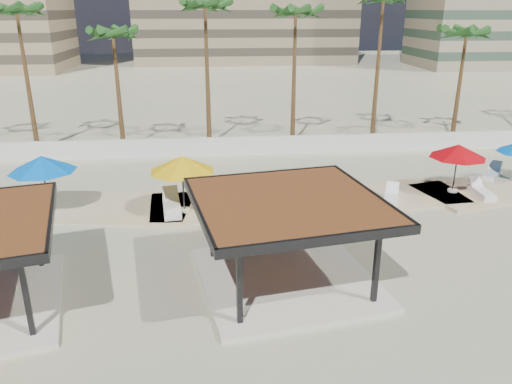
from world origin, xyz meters
TOP-DOWN VIEW (x-y plane):
  - ground at (0.00, 0.00)m, footprint 200.00×200.00m
  - promenade at (2.00, 7.67)m, footprint 44.45×7.97m
  - boundary_wall at (0.00, 16.00)m, footprint 56.00×0.30m
  - pavilion_central at (-0.40, -0.75)m, footprint 7.28×7.28m
  - umbrella_b at (-4.31, 5.80)m, footprint 3.94×3.94m
  - umbrella_c at (9.70, 7.18)m, footprint 3.36×3.36m
  - umbrella_f at (-10.74, 6.44)m, footprint 4.00×4.00m
  - lounger_a at (-4.90, 5.85)m, footprint 1.04×2.47m
  - lounger_b at (5.92, 6.02)m, footprint 1.39×2.11m
  - lounger_c at (10.91, 6.51)m, footprint 0.70×2.02m
  - lounger_d at (13.02, 9.24)m, footprint 1.85×1.98m
  - palm_b at (-15.00, 18.70)m, footprint 3.00×3.00m
  - palm_c at (-9.00, 18.10)m, footprint 3.00×3.00m
  - palm_d at (-3.00, 18.90)m, footprint 3.00×3.00m
  - palm_e at (3.00, 18.40)m, footprint 3.00×3.00m
  - palm_f at (9.00, 18.60)m, footprint 3.00×3.00m
  - palm_g at (15.00, 18.20)m, footprint 3.00×3.00m

SIDE VIEW (x-z plane):
  - ground at x=0.00m, z-range 0.00..0.00m
  - promenade at x=2.00m, z-range -0.06..0.18m
  - lounger_c at x=10.91m, z-range -0.02..0.74m
  - lounger_b at x=5.92m, z-range -0.02..0.75m
  - lounger_d at x=13.02m, z-range -0.02..0.76m
  - lounger_a at x=-4.90m, z-range -0.05..0.85m
  - boundary_wall at x=0.00m, z-range 0.00..1.20m
  - pavilion_central at x=-0.40m, z-range 0.31..3.51m
  - umbrella_c at x=9.70m, z-range 1.11..3.68m
  - umbrella_f at x=-10.74m, z-range 1.17..3.91m
  - umbrella_b at x=-4.31m, z-range 1.17..3.92m
  - palm_g at x=15.00m, z-range 3.15..11.69m
  - palm_c at x=-9.00m, z-range 3.18..11.79m
  - palm_e at x=3.00m, z-range 3.75..13.65m
  - palm_b at x=-15.00m, z-range 3.81..13.84m
  - palm_d at x=-3.00m, z-range 3.92..14.22m
  - palm_f at x=9.00m, z-range 4.13..14.90m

